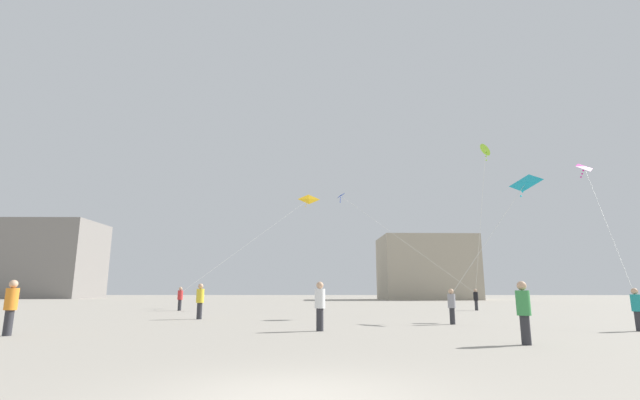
{
  "coord_description": "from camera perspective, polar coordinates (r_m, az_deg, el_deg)",
  "views": [
    {
      "loc": [
        0.5,
        -6.58,
        1.49
      ],
      "look_at": [
        0.0,
        15.92,
        6.11
      ],
      "focal_mm": 24.87,
      "sensor_mm": 36.0,
      "label": 1
    }
  ],
  "objects": [
    {
      "name": "kite_cyan_delta",
      "position": [
        26.25,
        24.82,
        1.85
      ],
      "size": [
        5.7,
        3.41,
        6.3
      ],
      "color": "#1EB2C6"
    },
    {
      "name": "person_in_teal",
      "position": [
        20.98,
        35.62,
        -11.17
      ],
      "size": [
        0.35,
        0.35,
        1.59
      ],
      "rotation": [
        0.0,
        0.0,
        1.11
      ],
      "color": "#2D2D33",
      "rests_on": "ground_plane"
    },
    {
      "name": "kite_magenta_delta",
      "position": [
        29.81,
        30.98,
        3.33
      ],
      "size": [
        3.87,
        8.2,
        7.52
      ],
      "color": "#D12899"
    },
    {
      "name": "building_centre_hall",
      "position": [
        78.97,
        13.47,
        -8.5
      ],
      "size": [
        15.91,
        12.26,
        10.61
      ],
      "color": "#A39984",
      "rests_on": "ground_plane"
    },
    {
      "name": "person_in_yellow",
      "position": [
        25.18,
        -15.19,
        -12.26
      ],
      "size": [
        0.41,
        0.41,
        1.87
      ],
      "rotation": [
        0.0,
        0.0,
        1.91
      ],
      "color": "#2D2D33",
      "rests_on": "ground_plane"
    },
    {
      "name": "person_in_red",
      "position": [
        36.12,
        -17.56,
        -11.89
      ],
      "size": [
        0.39,
        0.39,
        1.77
      ],
      "rotation": [
        0.0,
        0.0,
        3.51
      ],
      "color": "#2D2D33",
      "rests_on": "ground_plane"
    },
    {
      "name": "person_in_grey",
      "position": [
        21.51,
        16.59,
        -12.79
      ],
      "size": [
        0.34,
        0.34,
        1.58
      ],
      "rotation": [
        0.0,
        0.0,
        1.57
      ],
      "color": "#2D2D33",
      "rests_on": "ground_plane"
    },
    {
      "name": "kite_cobalt_delta",
      "position": [
        38.24,
        3.19,
        0.16
      ],
      "size": [
        10.76,
        2.94,
        8.51
      ],
      "color": "blue"
    },
    {
      "name": "person_in_green",
      "position": [
        14.18,
        24.74,
        -12.68
      ],
      "size": [
        0.38,
        0.38,
        1.76
      ],
      "rotation": [
        0.0,
        0.0,
        2.07
      ],
      "color": "#2D2D33",
      "rests_on": "ground_plane"
    },
    {
      "name": "person_in_white",
      "position": [
        17.28,
        -0.02,
        -13.21
      ],
      "size": [
        0.4,
        0.4,
        1.83
      ],
      "rotation": [
        0.0,
        0.0,
        1.34
      ],
      "color": "#2D2D33",
      "rests_on": "ground_plane"
    },
    {
      "name": "person_in_orange",
      "position": [
        18.75,
        -34.97,
        -11.0
      ],
      "size": [
        0.4,
        0.4,
        1.85
      ],
      "rotation": [
        0.0,
        0.0,
        5.17
      ],
      "color": "#2D2D33",
      "rests_on": "ground_plane"
    },
    {
      "name": "building_left_hall",
      "position": [
        104.53,
        -31.04,
        -6.6
      ],
      "size": [
        16.46,
        14.16,
        15.17
      ],
      "color": "gray",
      "rests_on": "ground_plane"
    },
    {
      "name": "kite_lime_diamond",
      "position": [
        31.58,
        20.53,
        5.82
      ],
      "size": [
        1.22,
        7.36,
        9.8
      ],
      "color": "#8CD12D"
    },
    {
      "name": "kite_amber_delta",
      "position": [
        42.83,
        -1.71,
        -0.1
      ],
      "size": [
        10.23,
        8.22,
        9.33
      ],
      "color": "yellow"
    },
    {
      "name": "person_in_black",
      "position": [
        36.94,
        19.43,
        -11.88
      ],
      "size": [
        0.35,
        0.35,
        1.63
      ],
      "rotation": [
        0.0,
        0.0,
        5.98
      ],
      "color": "#2D2D33",
      "rests_on": "ground_plane"
    },
    {
      "name": "ground_plane",
      "position": [
        6.77,
        -3.26,
        -24.3
      ],
      "size": [
        300.0,
        300.0,
        0.0
      ],
      "primitive_type": "plane",
      "color": "#9E9689"
    }
  ]
}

